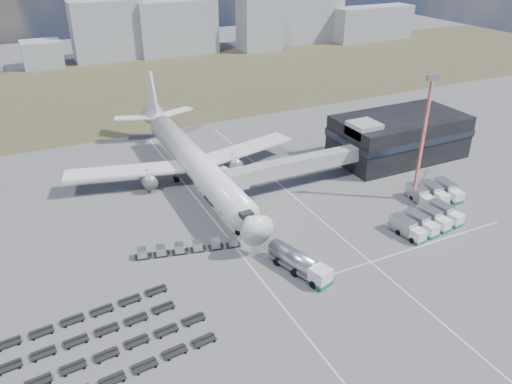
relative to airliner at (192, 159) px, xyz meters
name	(u,v)px	position (x,y,z in m)	size (l,w,h in m)	color
ground	(260,261)	(0.00, -32.38, -5.29)	(420.00, 420.00, 0.00)	#565659
grass_strip	(116,90)	(0.00, 77.62, -5.29)	(420.00, 90.00, 0.01)	#48462B
lane_markings	(303,238)	(9.77, -29.38, -5.29)	(47.12, 110.00, 0.01)	silver
terminal	(398,136)	(47.77, -8.41, -0.04)	(30.40, 16.40, 11.00)	black
jet_bridge	(286,168)	(15.90, -11.95, -0.24)	(30.30, 3.80, 7.05)	#939399
airliner	(192,159)	(0.00, 0.00, 0.00)	(51.59, 64.53, 17.62)	white
skyline	(136,37)	(18.36, 119.23, 3.77)	(296.83, 25.66, 23.39)	#92969F
fuel_tanker	(299,263)	(4.19, -37.61, -3.45)	(6.02, 11.73, 3.68)	white
pushback_tug	(261,229)	(4.00, -24.75, -4.49)	(3.65, 2.05, 1.60)	white
catering_truck	(219,171)	(6.02, 0.17, -4.01)	(2.29, 5.47, 2.50)	white
service_trucks_near	(427,220)	(31.56, -36.09, -3.81)	(13.04, 8.23, 2.74)	white
service_trucks_far	(434,193)	(40.47, -28.60, -3.78)	(9.84, 7.87, 2.78)	white
uld_row	(188,247)	(-9.57, -24.68, -4.34)	(17.47, 5.30, 1.60)	black
baggage_dollies	(81,353)	(-29.34, -40.46, -4.93)	(32.90, 17.47, 0.73)	black
floodlight_mast	(422,141)	(36.79, -26.81, 7.31)	(2.40, 1.94, 25.15)	red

